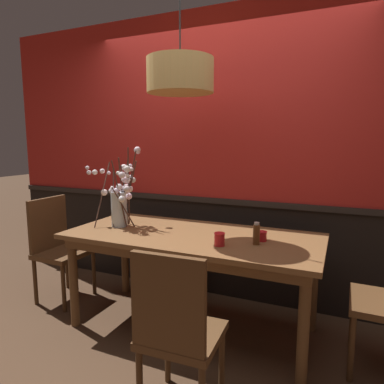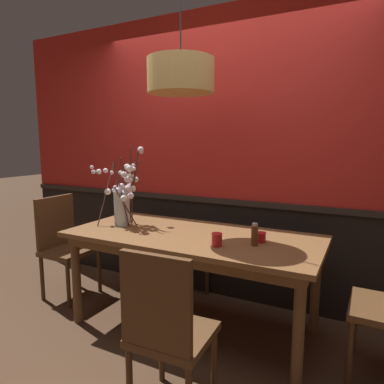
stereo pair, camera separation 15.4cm
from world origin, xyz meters
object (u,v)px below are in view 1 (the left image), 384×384
object	(u,v)px
vase_with_blossoms	(121,199)
candle_holder_nearer_edge	(262,236)
chair_near_side_right	(177,328)
pendant_lamp	(180,76)
condiment_bottle	(256,234)
dining_table	(192,244)
chair_far_side_left	(196,233)
chair_head_west_end	(57,243)
candle_holder_nearer_center	(219,239)

from	to	relation	value
vase_with_blossoms	candle_holder_nearer_edge	size ratio (longest dim) A/B	9.07
chair_near_side_right	candle_holder_nearer_edge	world-z (taller)	chair_near_side_right
chair_near_side_right	pendant_lamp	world-z (taller)	pendant_lamp
condiment_bottle	pendant_lamp	bearing A→B (deg)	171.69
chair_near_side_right	vase_with_blossoms	bearing A→B (deg)	137.73
dining_table	chair_far_side_left	size ratio (longest dim) A/B	2.01
condiment_bottle	chair_near_side_right	bearing A→B (deg)	-105.22
chair_far_side_left	vase_with_blossoms	world-z (taller)	vase_with_blossoms
chair_near_side_right	candle_holder_nearer_edge	bearing A→B (deg)	75.38
chair_head_west_end	condiment_bottle	world-z (taller)	chair_head_west_end
dining_table	chair_head_west_end	world-z (taller)	chair_head_west_end
dining_table	condiment_bottle	xyz separation A→B (m)	(0.52, -0.07, 0.16)
vase_with_blossoms	condiment_bottle	size ratio (longest dim) A/B	4.20
candle_holder_nearer_center	pendant_lamp	xyz separation A→B (m)	(-0.40, 0.22, 1.14)
candle_holder_nearer_edge	vase_with_blossoms	bearing A→B (deg)	-178.10
vase_with_blossoms	pendant_lamp	world-z (taller)	pendant_lamp
dining_table	candle_holder_nearer_edge	size ratio (longest dim) A/B	26.58
candle_holder_nearer_center	pendant_lamp	world-z (taller)	pendant_lamp
chair_near_side_right	candle_holder_nearer_center	world-z (taller)	chair_near_side_right
dining_table	candle_holder_nearer_center	xyz separation A→B (m)	(0.30, -0.20, 0.13)
vase_with_blossoms	chair_near_side_right	bearing A→B (deg)	-42.27
chair_near_side_right	condiment_bottle	distance (m)	0.89
chair_near_side_right	chair_far_side_left	world-z (taller)	chair_far_side_left
chair_head_west_end	chair_far_side_left	xyz separation A→B (m)	(1.05, 0.86, 0.01)
dining_table	condiment_bottle	bearing A→B (deg)	-7.82
condiment_bottle	vase_with_blossoms	bearing A→B (deg)	177.05
chair_head_west_end	candle_holder_nearer_edge	size ratio (longest dim) A/B	13.15
candle_holder_nearer_center	chair_near_side_right	bearing A→B (deg)	-89.59
candle_holder_nearer_edge	dining_table	bearing A→B (deg)	-176.99
chair_near_side_right	vase_with_blossoms	size ratio (longest dim) A/B	1.44
dining_table	candle_holder_nearer_center	distance (m)	0.38
dining_table	chair_head_west_end	xyz separation A→B (m)	(-1.37, -0.02, -0.16)
chair_head_west_end	vase_with_blossoms	size ratio (longest dim) A/B	1.45
candle_holder_nearer_edge	condiment_bottle	world-z (taller)	condiment_bottle
condiment_bottle	pendant_lamp	world-z (taller)	pendant_lamp
condiment_bottle	pendant_lamp	size ratio (longest dim) A/B	0.19
chair_head_west_end	chair_far_side_left	distance (m)	1.36
dining_table	vase_with_blossoms	xyz separation A→B (m)	(-0.65, -0.01, 0.31)
vase_with_blossoms	condiment_bottle	xyz separation A→B (m)	(1.17, -0.06, -0.15)
candle_holder_nearer_edge	chair_far_side_left	bearing A→B (deg)	136.58
vase_with_blossoms	chair_far_side_left	bearing A→B (deg)	69.22
chair_near_side_right	pendant_lamp	distance (m)	1.74
chair_head_west_end	candle_holder_nearer_center	size ratio (longest dim) A/B	10.44
chair_far_side_left	chair_head_west_end	bearing A→B (deg)	-140.63
vase_with_blossoms	candle_holder_nearer_edge	distance (m)	1.20
chair_far_side_left	candle_holder_nearer_edge	bearing A→B (deg)	-43.42
candle_holder_nearer_edge	condiment_bottle	distance (m)	0.11
chair_near_side_right	pendant_lamp	xyz separation A→B (m)	(-0.40, 0.89, 1.44)
chair_near_side_right	condiment_bottle	xyz separation A→B (m)	(0.22, 0.80, 0.33)
chair_near_side_right	vase_with_blossoms	xyz separation A→B (m)	(-0.95, 0.86, 0.48)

